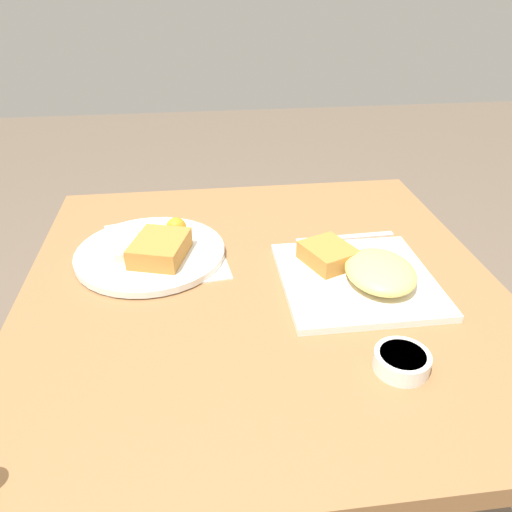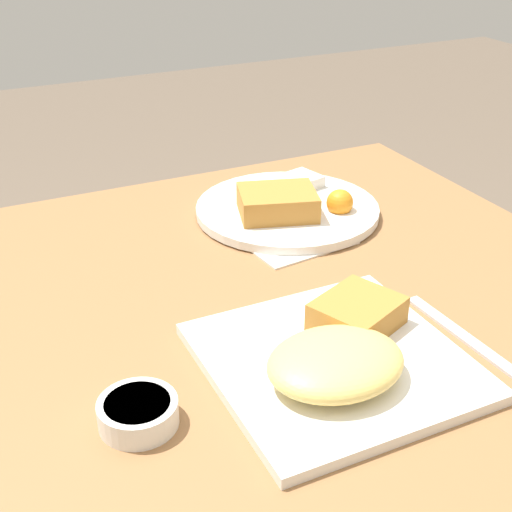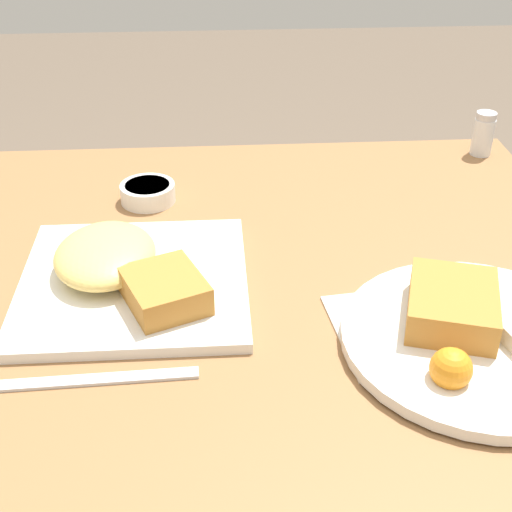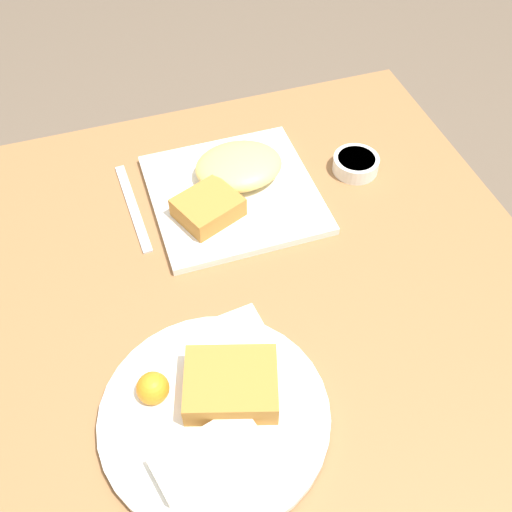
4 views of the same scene
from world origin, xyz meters
name	(u,v)px [view 2 (image 2 of 4)]	position (x,y,z in m)	size (l,w,h in m)	color
dining_table	(281,341)	(0.00, 0.00, 0.63)	(0.93, 0.90, 0.71)	olive
menu_card	(275,227)	(0.08, 0.18, 0.71)	(0.18, 0.25, 0.00)	silver
plate_square_near	(338,355)	(-0.02, -0.18, 0.73)	(0.28, 0.28, 0.06)	white
plate_oval_far	(287,205)	(0.12, 0.21, 0.73)	(0.30, 0.30, 0.05)	white
sauce_ramekin	(138,412)	(-0.26, -0.17, 0.73)	(0.08, 0.08, 0.03)	white
butter_knife	(469,340)	(0.15, -0.20, 0.71)	(0.02, 0.22, 0.00)	silver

